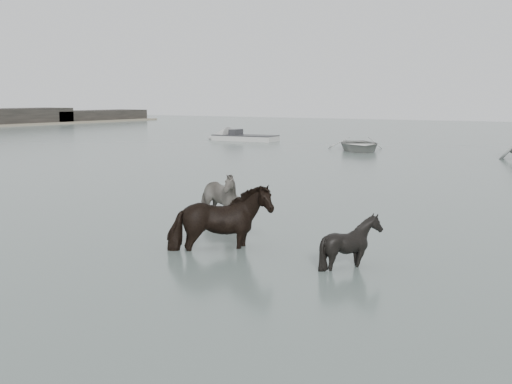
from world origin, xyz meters
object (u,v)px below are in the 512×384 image
(pony_dark, at_px, (221,208))
(rowboat_lead, at_px, (359,143))
(pony_black, at_px, (351,235))
(pony_pinto, at_px, (217,187))

(pony_dark, xyz_separation_m, rowboat_lead, (-6.82, 22.59, -0.38))
(pony_black, xyz_separation_m, rowboat_lead, (-9.36, 22.36, -0.12))
(pony_dark, distance_m, pony_black, 2.56)
(pony_pinto, relative_size, pony_dark, 1.01)
(pony_pinto, xyz_separation_m, pony_black, (4.74, -2.70, -0.14))
(pony_dark, bearing_deg, rowboat_lead, 37.46)
(pony_dark, bearing_deg, pony_black, -64.05)
(pony_pinto, xyz_separation_m, pony_dark, (2.20, -2.94, 0.12))
(pony_black, distance_m, rowboat_lead, 24.24)
(pony_pinto, height_order, pony_black, pony_pinto)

